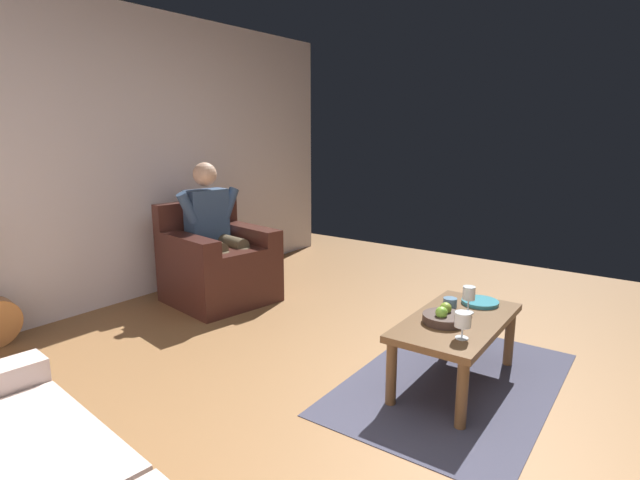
{
  "coord_description": "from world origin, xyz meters",
  "views": [
    {
      "loc": [
        2.36,
        1.07,
        1.5
      ],
      "look_at": [
        -0.59,
        -1.12,
        0.7
      ],
      "focal_mm": 28.21,
      "sensor_mm": 36.0,
      "label": 1
    }
  ],
  "objects_px": {
    "fruit_bowl": "(444,317)",
    "decorative_dish": "(480,302)",
    "person_seated": "(214,227)",
    "candle_jar": "(450,303)",
    "wine_glass_near": "(463,321)",
    "coffee_table": "(457,329)",
    "armchair": "(218,265)",
    "wine_glass_far": "(469,295)"
  },
  "relations": [
    {
      "from": "wine_glass_far",
      "to": "candle_jar",
      "type": "distance_m",
      "value": 0.16
    },
    {
      "from": "armchair",
      "to": "decorative_dish",
      "type": "distance_m",
      "value": 2.33
    },
    {
      "from": "fruit_bowl",
      "to": "candle_jar",
      "type": "bearing_deg",
      "value": -164.78
    },
    {
      "from": "candle_jar",
      "to": "wine_glass_far",
      "type": "bearing_deg",
      "value": 77.27
    },
    {
      "from": "wine_glass_near",
      "to": "fruit_bowl",
      "type": "relative_size",
      "value": 0.6
    },
    {
      "from": "person_seated",
      "to": "coffee_table",
      "type": "height_order",
      "value": "person_seated"
    },
    {
      "from": "armchair",
      "to": "fruit_bowl",
      "type": "xyz_separation_m",
      "value": [
        0.31,
        2.27,
        0.12
      ]
    },
    {
      "from": "person_seated",
      "to": "coffee_table",
      "type": "distance_m",
      "value": 2.36
    },
    {
      "from": "armchair",
      "to": "wine_glass_far",
      "type": "height_order",
      "value": "armchair"
    },
    {
      "from": "coffee_table",
      "to": "candle_jar",
      "type": "xyz_separation_m",
      "value": [
        -0.16,
        -0.11,
        0.09
      ]
    },
    {
      "from": "coffee_table",
      "to": "wine_glass_near",
      "type": "bearing_deg",
      "value": 26.1
    },
    {
      "from": "person_seated",
      "to": "decorative_dish",
      "type": "distance_m",
      "value": 2.37
    },
    {
      "from": "fruit_bowl",
      "to": "decorative_dish",
      "type": "relative_size",
      "value": 1.06
    },
    {
      "from": "decorative_dish",
      "to": "coffee_table",
      "type": "bearing_deg",
      "value": -3.33
    },
    {
      "from": "coffee_table",
      "to": "fruit_bowl",
      "type": "relative_size",
      "value": 4.03
    },
    {
      "from": "wine_glass_near",
      "to": "fruit_bowl",
      "type": "height_order",
      "value": "wine_glass_near"
    },
    {
      "from": "coffee_table",
      "to": "wine_glass_near",
      "type": "relative_size",
      "value": 6.71
    },
    {
      "from": "candle_jar",
      "to": "armchair",
      "type": "bearing_deg",
      "value": -91.22
    },
    {
      "from": "person_seated",
      "to": "wine_glass_far",
      "type": "height_order",
      "value": "person_seated"
    },
    {
      "from": "wine_glass_near",
      "to": "person_seated",
      "type": "bearing_deg",
      "value": -100.95
    },
    {
      "from": "armchair",
      "to": "coffee_table",
      "type": "distance_m",
      "value": 2.32
    },
    {
      "from": "wine_glass_far",
      "to": "fruit_bowl",
      "type": "relative_size",
      "value": 0.68
    },
    {
      "from": "person_seated",
      "to": "wine_glass_far",
      "type": "xyz_separation_m",
      "value": [
        0.08,
        2.35,
        -0.14
      ]
    },
    {
      "from": "wine_glass_far",
      "to": "armchair",
      "type": "bearing_deg",
      "value": -91.86
    },
    {
      "from": "wine_glass_far",
      "to": "coffee_table",
      "type": "bearing_deg",
      "value": -6.45
    },
    {
      "from": "armchair",
      "to": "person_seated",
      "type": "distance_m",
      "value": 0.34
    },
    {
      "from": "person_seated",
      "to": "coffee_table",
      "type": "relative_size",
      "value": 1.24
    },
    {
      "from": "person_seated",
      "to": "candle_jar",
      "type": "height_order",
      "value": "person_seated"
    },
    {
      "from": "armchair",
      "to": "fruit_bowl",
      "type": "bearing_deg",
      "value": 90.88
    },
    {
      "from": "wine_glass_near",
      "to": "wine_glass_far",
      "type": "distance_m",
      "value": 0.41
    },
    {
      "from": "wine_glass_near",
      "to": "wine_glass_far",
      "type": "relative_size",
      "value": 0.88
    },
    {
      "from": "person_seated",
      "to": "decorative_dish",
      "type": "relative_size",
      "value": 5.3
    },
    {
      "from": "armchair",
      "to": "decorative_dish",
      "type": "xyz_separation_m",
      "value": [
        -0.13,
        2.33,
        0.1
      ]
    },
    {
      "from": "decorative_dish",
      "to": "wine_glass_far",
      "type": "bearing_deg",
      "value": -1.31
    },
    {
      "from": "decorative_dish",
      "to": "person_seated",
      "type": "bearing_deg",
      "value": -86.97
    },
    {
      "from": "person_seated",
      "to": "wine_glass_near",
      "type": "xyz_separation_m",
      "value": [
        0.48,
        2.46,
        -0.16
      ]
    },
    {
      "from": "fruit_bowl",
      "to": "decorative_dish",
      "type": "bearing_deg",
      "value": 172.43
    },
    {
      "from": "fruit_bowl",
      "to": "candle_jar",
      "type": "xyz_separation_m",
      "value": [
        -0.27,
        -0.07,
        -0.0
      ]
    },
    {
      "from": "candle_jar",
      "to": "coffee_table",
      "type": "bearing_deg",
      "value": 34.95
    },
    {
      "from": "coffee_table",
      "to": "fruit_bowl",
      "type": "distance_m",
      "value": 0.15
    },
    {
      "from": "person_seated",
      "to": "decorative_dish",
      "type": "bearing_deg",
      "value": 101.79
    },
    {
      "from": "wine_glass_near",
      "to": "candle_jar",
      "type": "bearing_deg",
      "value": -150.38
    }
  ]
}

